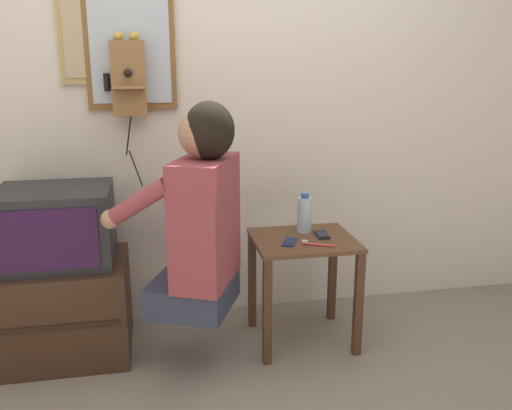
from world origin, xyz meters
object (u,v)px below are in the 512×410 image
at_px(cell_phone_spare, 322,234).
at_px(wall_mirror, 130,42).
at_px(toothbrush, 316,244).
at_px(cell_phone_held, 289,242).
at_px(person, 200,214).
at_px(framed_picture, 97,38).
at_px(television, 56,226).
at_px(water_bottle, 305,214).
at_px(wall_phone_antique, 128,78).

bearing_deg(cell_phone_spare, wall_mirror, 160.23).
height_order(wall_mirror, toothbrush, wall_mirror).
relative_size(wall_mirror, cell_phone_held, 4.95).
relative_size(person, framed_picture, 2.11).
relative_size(person, cell_phone_spare, 7.57).
relative_size(cell_phone_held, cell_phone_spare, 1.08).
xyz_separation_m(wall_mirror, cell_phone_spare, (0.92, -0.41, -0.96)).
xyz_separation_m(television, cell_phone_held, (1.12, -0.17, -0.10)).
relative_size(framed_picture, wall_mirror, 0.67).
xyz_separation_m(wall_mirror, toothbrush, (0.85, -0.55, -0.96)).
bearing_deg(wall_mirror, television, -141.38).
bearing_deg(person, water_bottle, -41.05).
bearing_deg(wall_mirror, person, -64.56).
height_order(television, cell_phone_held, television).
distance_m(television, water_bottle, 1.25).
height_order(person, toothbrush, person).
height_order(person, cell_phone_spare, person).
relative_size(wall_phone_antique, framed_picture, 1.72).
xyz_separation_m(cell_phone_spare, toothbrush, (-0.08, -0.14, 0.00)).
distance_m(cell_phone_held, cell_phone_spare, 0.21).
relative_size(television, wall_phone_antique, 0.68).
bearing_deg(wall_mirror, framed_picture, 178.88).
relative_size(television, framed_picture, 1.16).
xyz_separation_m(person, toothbrush, (0.57, 0.05, -0.20)).
distance_m(person, water_bottle, 0.64).
xyz_separation_m(cell_phone_held, toothbrush, (0.12, -0.06, 0.00)).
bearing_deg(water_bottle, person, -154.77).
height_order(water_bottle, toothbrush, water_bottle).
bearing_deg(framed_picture, wall_mirror, -1.12).
bearing_deg(cell_phone_spare, television, 179.92).
xyz_separation_m(framed_picture, toothbrush, (1.01, -0.55, -0.98)).
bearing_deg(wall_mirror, toothbrush, -32.75).
xyz_separation_m(person, television, (-0.68, 0.28, -0.10)).
height_order(cell_phone_held, toothbrush, toothbrush).
bearing_deg(television, cell_phone_spare, -4.01).
xyz_separation_m(wall_mirror, water_bottle, (0.85, -0.33, -0.87)).
xyz_separation_m(television, water_bottle, (1.25, -0.01, -0.01)).
distance_m(person, cell_phone_held, 0.50).
distance_m(person, cell_phone_spare, 0.70).
distance_m(framed_picture, cell_phone_spare, 1.52).
bearing_deg(toothbrush, water_bottle, 25.32).
distance_m(television, wall_phone_antique, 0.83).
bearing_deg(cell_phone_held, person, -142.95).
xyz_separation_m(person, wall_phone_antique, (-0.30, 0.55, 0.59)).
height_order(wall_mirror, cell_phone_held, wall_mirror).
bearing_deg(television, framed_picture, 53.86).
bearing_deg(cell_phone_held, wall_phone_antique, 172.49).
height_order(person, wall_mirror, wall_mirror).
bearing_deg(water_bottle, wall_phone_antique, 161.74).
height_order(framed_picture, cell_phone_held, framed_picture).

